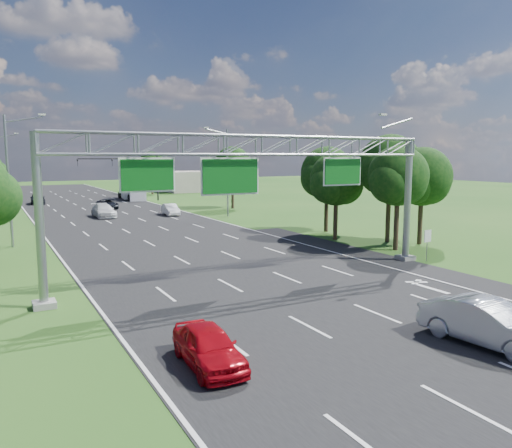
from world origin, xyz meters
TOP-DOWN VIEW (x-y plane):
  - ground at (0.00, 30.00)m, footprint 220.00×220.00m
  - road at (0.00, 30.00)m, footprint 18.00×180.00m
  - road_flare at (10.20, 14.00)m, footprint 3.00×30.00m
  - sign_gantry at (0.33, 12.00)m, footprint 23.50×1.00m
  - regulatory_sign at (12.40, 10.98)m, footprint 0.60×0.08m
  - traffic_signal at (7.48, 65.00)m, footprint 12.21×0.24m
  - streetlight_l_near at (-11.30, 30.00)m, footprint 2.97×0.22m
  - streetlight_r_mid at (11.30, 40.00)m, footprint 2.97×0.22m
  - tree_cluster_right at (14.80, 19.19)m, footprint 9.91×14.60m
  - tree_verge_rd at (16.08, 48.04)m, footprint 5.76×4.80m
  - tree_verge_re at (14.08, 78.04)m, footprint 5.76×4.80m
  - building_right at (24.00, 82.00)m, footprint 12.00×9.00m
  - red_coupe at (-6.88, 2.45)m, footprint 1.80×4.06m
  - silver_sedan at (2.87, -0.76)m, footprint 2.33×5.23m
  - car_queue_a at (-1.33, 46.10)m, footprint 2.16×5.19m
  - car_queue_b at (1.05, 55.42)m, footprint 2.30×4.67m
  - car_queue_c at (-6.49, 67.24)m, footprint 2.26×4.95m
  - car_queue_d at (6.07, 44.46)m, footprint 1.71×4.15m
  - box_truck at (7.77, 68.95)m, footprint 3.40×9.18m

SIDE VIEW (x-z plane):
  - ground at x=0.00m, z-range 0.00..0.00m
  - road at x=0.00m, z-range -0.01..0.01m
  - road_flare at x=10.20m, z-range -0.01..0.01m
  - car_queue_b at x=1.05m, z-range 0.00..1.28m
  - car_queue_d at x=6.07m, z-range 0.00..1.34m
  - red_coupe at x=-6.88m, z-range 0.00..1.36m
  - car_queue_a at x=-1.33m, z-range 0.00..1.50m
  - car_queue_c at x=-6.49m, z-range 0.00..1.65m
  - silver_sedan at x=2.87m, z-range 0.00..1.67m
  - regulatory_sign at x=12.40m, z-range 0.46..2.56m
  - box_truck at x=7.77m, z-range -0.07..3.30m
  - building_right at x=24.00m, z-range 0.00..4.00m
  - traffic_signal at x=7.48m, z-range 1.67..8.67m
  - tree_verge_re at x=14.08m, z-range 1.28..9.12m
  - tree_cluster_right at x=14.80m, z-range 0.97..9.65m
  - streetlight_l_near at x=-11.30m, z-range 0.50..10.66m
  - streetlight_r_mid at x=11.30m, z-range 0.50..10.66m
  - tree_verge_rd at x=16.08m, z-range 1.49..9.77m
  - sign_gantry at x=0.33m, z-range 2.11..11.67m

